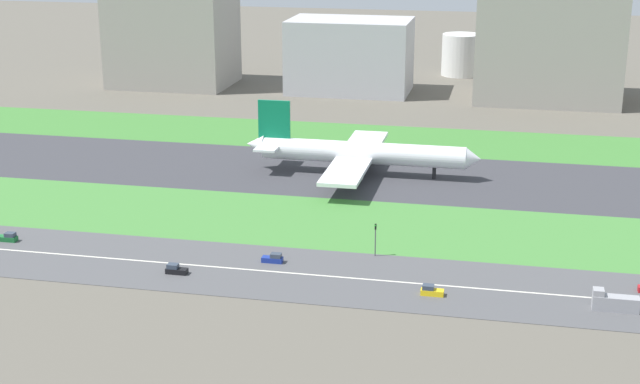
{
  "coord_description": "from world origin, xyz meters",
  "views": [
    {
      "loc": [
        46.65,
        -242.92,
        72.53
      ],
      "look_at": [
        2.87,
        -36.5,
        6.0
      ],
      "focal_mm": 52.21,
      "sensor_mm": 36.0,
      "label": 1
    }
  ],
  "objects": [
    {
      "name": "truck_0",
      "position": [
        67.1,
        -78.0,
        1.67
      ],
      "size": [
        8.4,
        2.5,
        4.0
      ],
      "rotation": [
        0.0,
        0.0,
        3.14
      ],
      "color": "#99999E",
      "rests_on": "highway"
    },
    {
      "name": "hangar_building",
      "position": [
        -17.07,
        114.0,
        14.18
      ],
      "size": [
        47.0,
        29.62,
        28.36
      ],
      "primitive_type": "cube",
      "color": "#B2B2B7",
      "rests_on": "ground_plane"
    },
    {
      "name": "car_1",
      "position": [
        33.46,
        -78.0,
        0.92
      ],
      "size": [
        4.4,
        1.8,
        2.0
      ],
      "rotation": [
        0.0,
        0.0,
        3.14
      ],
      "color": "yellow",
      "rests_on": "highway"
    },
    {
      "name": "car_2",
      "position": [
        -18.24,
        -78.0,
        0.92
      ],
      "size": [
        4.4,
        1.8,
        2.0
      ],
      "rotation": [
        0.0,
        0.0,
        3.14
      ],
      "color": "black",
      "rests_on": "highway"
    },
    {
      "name": "runway",
      "position": [
        0.0,
        0.0,
        0.05
      ],
      "size": [
        280.0,
        46.0,
        0.1
      ],
      "primitive_type": "cube",
      "color": "#38383D",
      "rests_on": "ground_plane"
    },
    {
      "name": "traffic_light",
      "position": [
        19.84,
        -60.01,
        4.29
      ],
      "size": [
        0.36,
        0.5,
        7.2
      ],
      "color": "#4C4C51",
      "rests_on": "highway"
    },
    {
      "name": "highway",
      "position": [
        0.0,
        -73.0,
        0.05
      ],
      "size": [
        280.0,
        28.0,
        0.1
      ],
      "primitive_type": "cube",
      "color": "#4C4C4F",
      "rests_on": "ground_plane"
    },
    {
      "name": "fuel_tank_west",
      "position": [
        23.38,
        159.0,
        8.85
      ],
      "size": [
        16.55,
        16.55,
        17.7
      ],
      "primitive_type": "cylinder",
      "color": "silver",
      "rests_on": "ground_plane"
    },
    {
      "name": "car_0",
      "position": [
        -0.44,
        -68.0,
        0.92
      ],
      "size": [
        4.4,
        1.8,
        2.0
      ],
      "color": "navy",
      "rests_on": "highway"
    },
    {
      "name": "fuel_tank_centre",
      "position": [
        46.97,
        159.0,
        8.22
      ],
      "size": [
        19.78,
        19.78,
        16.45
      ],
      "primitive_type": "cylinder",
      "color": "silver",
      "rests_on": "ground_plane"
    },
    {
      "name": "airliner",
      "position": [
        5.5,
        0.0,
        6.23
      ],
      "size": [
        65.0,
        56.0,
        19.7
      ],
      "color": "white",
      "rests_on": "runway"
    },
    {
      "name": "ground_plane",
      "position": [
        0.0,
        0.0,
        0.0
      ],
      "size": [
        800.0,
        800.0,
        0.0
      ],
      "primitive_type": "plane",
      "color": "#5B564C"
    },
    {
      "name": "car_3",
      "position": [
        -61.25,
        -68.0,
        0.92
      ],
      "size": [
        4.4,
        1.8,
        2.0
      ],
      "color": "#19662D",
      "rests_on": "highway"
    },
    {
      "name": "highway_centerline",
      "position": [
        0.0,
        -73.0,
        0.11
      ],
      "size": [
        266.0,
        0.5,
        0.01
      ],
      "primitive_type": "cube",
      "color": "silver",
      "rests_on": "highway"
    },
    {
      "name": "terminal_building",
      "position": [
        -90.0,
        114.0,
        22.24
      ],
      "size": [
        46.87,
        35.25,
        44.49
      ],
      "primitive_type": "cube",
      "color": "#9E998E",
      "rests_on": "ground_plane"
    },
    {
      "name": "office_tower",
      "position": [
        58.12,
        114.0,
        25.47
      ],
      "size": [
        52.62,
        37.85,
        50.95
      ],
      "primitive_type": "cube",
      "color": "#9E998E",
      "rests_on": "ground_plane"
    },
    {
      "name": "grass_median_north",
      "position": [
        0.0,
        41.0,
        0.05
      ],
      "size": [
        280.0,
        36.0,
        0.1
      ],
      "primitive_type": "cube",
      "color": "#3D7A33",
      "rests_on": "ground_plane"
    },
    {
      "name": "grass_median_south",
      "position": [
        0.0,
        -41.0,
        0.05
      ],
      "size": [
        280.0,
        36.0,
        0.1
      ],
      "primitive_type": "cube",
      "color": "#427F38",
      "rests_on": "ground_plane"
    }
  ]
}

